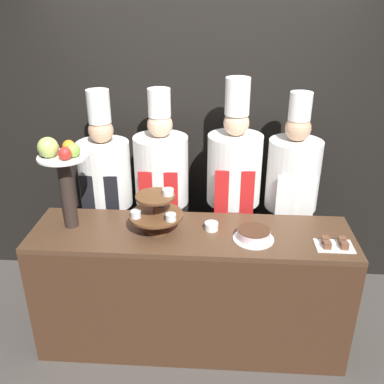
# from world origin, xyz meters

# --- Properties ---
(ground_plane) EXTENTS (14.00, 14.00, 0.00)m
(ground_plane) POSITION_xyz_m (0.00, 0.00, 0.00)
(ground_plane) COLOR #47423D
(wall_back) EXTENTS (10.00, 0.06, 2.80)m
(wall_back) POSITION_xyz_m (0.00, 1.25, 1.40)
(wall_back) COLOR black
(wall_back) RESTS_ON ground_plane
(buffet_counter) EXTENTS (2.17, 0.58, 0.94)m
(buffet_counter) POSITION_xyz_m (0.00, 0.29, 0.47)
(buffet_counter) COLOR #422819
(buffet_counter) RESTS_ON ground_plane
(tiered_stand) EXTENTS (0.36, 0.36, 0.30)m
(tiered_stand) POSITION_xyz_m (-0.23, 0.29, 1.09)
(tiered_stand) COLOR brown
(tiered_stand) RESTS_ON buffet_counter
(fruit_pedestal) EXTENTS (0.33, 0.33, 0.64)m
(fruit_pedestal) POSITION_xyz_m (-0.84, 0.32, 1.37)
(fruit_pedestal) COLOR #2D231E
(fruit_pedestal) RESTS_ON buffet_counter
(cake_round) EXTENTS (0.27, 0.27, 0.07)m
(cake_round) POSITION_xyz_m (0.41, 0.22, 0.98)
(cake_round) COLOR white
(cake_round) RESTS_ON buffet_counter
(cup_white) EXTENTS (0.09, 0.09, 0.05)m
(cup_white) POSITION_xyz_m (0.14, 0.33, 0.97)
(cup_white) COLOR white
(cup_white) RESTS_ON buffet_counter
(cake_square_tray) EXTENTS (0.24, 0.16, 0.05)m
(cake_square_tray) POSITION_xyz_m (0.92, 0.17, 0.96)
(cake_square_tray) COLOR white
(cake_square_tray) RESTS_ON buffet_counter
(chef_left) EXTENTS (0.41, 0.41, 1.77)m
(chef_left) POSITION_xyz_m (-0.72, 0.86, 0.94)
(chef_left) COLOR #28282D
(chef_left) RESTS_ON ground_plane
(chef_center_left) EXTENTS (0.42, 0.42, 1.78)m
(chef_center_left) POSITION_xyz_m (-0.27, 0.86, 0.97)
(chef_center_left) COLOR #38332D
(chef_center_left) RESTS_ON ground_plane
(chef_center_right) EXTENTS (0.41, 0.41, 1.86)m
(chef_center_right) POSITION_xyz_m (0.29, 0.86, 1.00)
(chef_center_right) COLOR black
(chef_center_right) RESTS_ON ground_plane
(chef_right) EXTENTS (0.40, 0.40, 1.77)m
(chef_right) POSITION_xyz_m (0.74, 0.86, 0.96)
(chef_right) COLOR #28282D
(chef_right) RESTS_ON ground_plane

